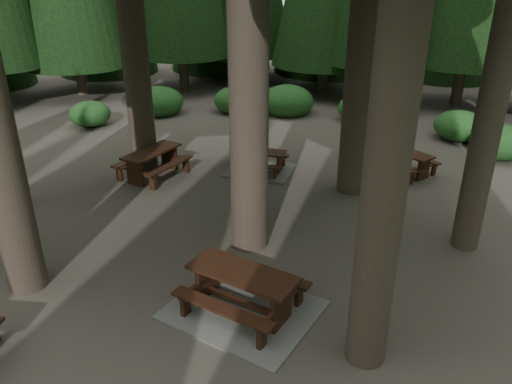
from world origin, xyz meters
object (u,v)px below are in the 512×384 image
at_px(picnic_table_a, 243,297).
at_px(picnic_table_d, 406,159).
at_px(picnic_table_b, 152,159).
at_px(picnic_table_c, 260,164).

height_order(picnic_table_a, picnic_table_d, picnic_table_a).
distance_m(picnic_table_b, picnic_table_c, 3.34).
bearing_deg(picnic_table_d, picnic_table_b, -124.15).
bearing_deg(picnic_table_c, picnic_table_b, -155.09).
height_order(picnic_table_b, picnic_table_d, picnic_table_b).
bearing_deg(picnic_table_b, picnic_table_d, -57.44).
relative_size(picnic_table_a, picnic_table_b, 1.37).
height_order(picnic_table_a, picnic_table_b, picnic_table_a).
xyz_separation_m(picnic_table_c, picnic_table_d, (4.28, 1.53, 0.26)).
bearing_deg(picnic_table_c, picnic_table_d, 15.54).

